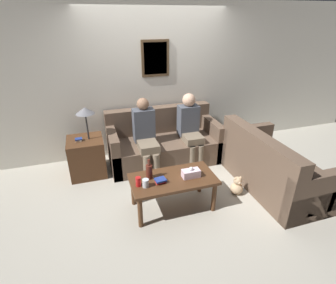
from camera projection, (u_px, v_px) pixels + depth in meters
name	position (u px, v px, depth m)	size (l,w,h in m)	color
ground_plane	(173.00, 174.00, 4.31)	(16.00, 16.00, 0.00)	#ADA899
wall_back	(155.00, 81.00, 4.62)	(9.00, 0.08, 2.60)	silver
couch_main	(163.00, 143.00, 4.65)	(1.91, 0.90, 0.89)	brown
couch_side	(272.00, 169.00, 3.88)	(0.90, 1.68, 0.89)	brown
coffee_table	(173.00, 182.00, 3.40)	(1.10, 0.57, 0.47)	#4C2D19
side_table_with_lamp	(87.00, 155.00, 4.19)	(0.55, 0.55, 1.13)	#4C2D19
wine_bottle	(149.00, 171.00, 3.32)	(0.08, 0.08, 0.27)	#562319
drinking_glass	(146.00, 183.00, 3.17)	(0.08, 0.08, 0.10)	silver
book_stack	(160.00, 181.00, 3.26)	(0.15, 0.13, 0.05)	red
soda_can	(138.00, 182.00, 3.19)	(0.07, 0.07, 0.12)	red
tissue_box	(191.00, 173.00, 3.37)	(0.23, 0.12, 0.14)	silver
person_left	(146.00, 134.00, 4.22)	(0.34, 0.62, 1.19)	#756651
person_right	(190.00, 126.00, 4.46)	(0.34, 0.57, 1.19)	#756651
teddy_bear	(237.00, 186.00, 3.79)	(0.18, 0.18, 0.28)	tan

